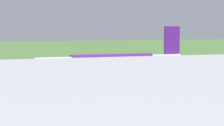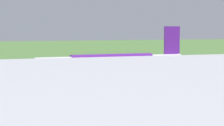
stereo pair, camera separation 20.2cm
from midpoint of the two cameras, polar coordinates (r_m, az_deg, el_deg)
The scene contains 6 objects.
ground_plane at distance 137.30m, azimuth 3.05°, elevation -1.79°, with size 800.00×800.00×0.00m, color #547F3D.
runway_asphalt at distance 137.30m, azimuth 3.05°, elevation -1.77°, with size 600.00×33.58×0.06m, color #38383D.
grass_verge_foreground at distance 179.43m, azimuth -2.61°, elevation -0.29°, with size 600.00×80.00×0.04m, color #478534.
airliner_main at distance 134.22m, azimuth 0.19°, elevation -0.06°, with size 54.11×44.23×15.88m.
no_stopping_sign at distance 174.41m, azimuth -7.46°, elevation -0.02°, with size 0.60×0.10×2.28m.
traffic_cone_orange at distance 172.23m, azimuth -9.58°, elevation -0.46°, with size 0.40×0.40×0.55m, color orange.
Camera 2 is at (53.51, 125.53, 15.11)m, focal length 70.02 mm.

